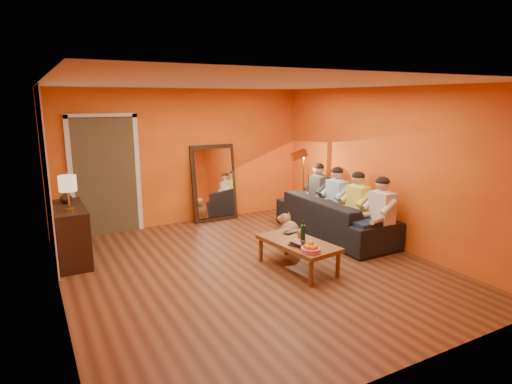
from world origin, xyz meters
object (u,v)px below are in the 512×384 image
floor_lamp (303,189)px  person_mid_right (337,201)px  sideboard (71,234)px  coffee_table (298,255)px  person_far_left (381,215)px  person_mid_left (358,207)px  mirror_frame (214,183)px  dog (290,231)px  tumbler (300,234)px  vase (66,197)px  person_far_right (318,195)px  table_lamp (68,193)px  sofa (334,217)px  wine_bottle (303,231)px  laptop (295,232)px

floor_lamp → person_mid_right: (0.23, -0.73, -0.11)m
sideboard → coffee_table: (2.81, -1.89, -0.21)m
person_far_left → person_mid_left: (0.00, 0.55, 0.00)m
mirror_frame → sideboard: bearing=-158.8°
sideboard → dog: bearing=-19.0°
tumbler → vase: (-2.93, 2.02, 0.48)m
sideboard → person_far_right: 4.38m
table_lamp → coffee_table: (2.81, -1.59, -0.90)m
person_mid_right → sofa: bearing=-142.4°
mirror_frame → floor_lamp: size_ratio=1.06×
person_far_left → person_far_right: bearing=90.0°
mirror_frame → person_mid_right: mirror_frame is taller
wine_bottle → mirror_frame: bearing=91.4°
person_mid_left → vase: bearing=159.6°
floor_lamp → person_mid_right: 0.77m
mirror_frame → laptop: (0.20, -2.62, -0.33)m
sideboard → floor_lamp: size_ratio=0.82×
sideboard → tumbler: 3.43m
sideboard → person_far_left: person_far_left is taller
mirror_frame → dog: bearing=-79.5°
dog → table_lamp: bearing=141.4°
person_mid_right → laptop: (-1.38, -0.72, -0.18)m
dog → laptop: size_ratio=1.72×
laptop → sofa: bearing=11.0°
sofa → person_mid_left: 0.53m
floor_lamp → coffee_table: bearing=-109.0°
floor_lamp → table_lamp: bearing=-159.7°
tumbler → person_mid_left: bearing=15.4°
sofa → floor_lamp: bearing=6.8°
person_far_right → wine_bottle: 2.25m
floor_lamp → vase: (-4.14, 0.35, 0.22)m
table_lamp → vase: (0.00, 0.55, -0.16)m
vase → dog: bearing=-22.9°
wine_bottle → person_far_right: bearing=47.9°
dog → vase: 3.53m
sideboard → person_far_right: bearing=-3.6°
floor_lamp → tumbler: size_ratio=13.59×
floor_lamp → wine_bottle: floor_lamp is taller
person_mid_right → laptop: size_ratio=3.56×
mirror_frame → person_mid_left: (1.58, -2.46, -0.15)m
dog → person_far_left: (1.18, -0.82, 0.31)m
dog → wine_bottle: bearing=-136.1°
mirror_frame → sideboard: mirror_frame is taller
sofa → dog: size_ratio=4.08×
mirror_frame → person_far_right: bearing=-40.6°
person_far_right → vase: bearing=173.1°
sofa → person_far_left: size_ratio=1.98×
person_mid_right → wine_bottle: bearing=-143.5°
mirror_frame → laptop: bearing=-85.6°
coffee_table → floor_lamp: (1.33, 1.80, 0.51)m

